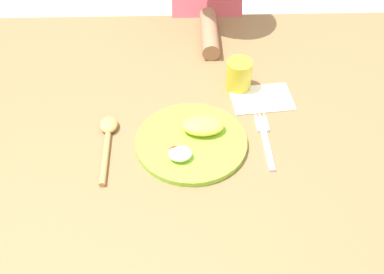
% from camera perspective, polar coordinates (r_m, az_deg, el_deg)
% --- Properties ---
extents(dining_table, '(1.35, 0.93, 0.74)m').
position_cam_1_polar(dining_table, '(1.34, -0.98, -1.81)').
color(dining_table, olive).
rests_on(dining_table, ground_plane).
extents(plate, '(0.26, 0.26, 0.04)m').
position_cam_1_polar(plate, '(1.18, 0.13, -0.36)').
color(plate, '#8FCB39').
rests_on(plate, dining_table).
extents(fork, '(0.03, 0.22, 0.01)m').
position_cam_1_polar(fork, '(1.21, 8.07, 0.09)').
color(fork, silver).
rests_on(fork, dining_table).
extents(spoon, '(0.04, 0.21, 0.02)m').
position_cam_1_polar(spoon, '(1.21, -9.20, 0.02)').
color(spoon, tan).
rests_on(spoon, dining_table).
extents(drinking_cup, '(0.06, 0.06, 0.08)m').
position_cam_1_polar(drinking_cup, '(1.32, 5.24, 6.81)').
color(drinking_cup, gold).
rests_on(drinking_cup, dining_table).
extents(person, '(0.22, 0.46, 1.07)m').
position_cam_1_polar(person, '(1.76, 1.51, 11.15)').
color(person, '#3B405D').
rests_on(person, ground_plane).
extents(napkin, '(0.16, 0.12, 0.00)m').
position_cam_1_polar(napkin, '(1.31, 7.74, 4.20)').
color(napkin, white).
rests_on(napkin, dining_table).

